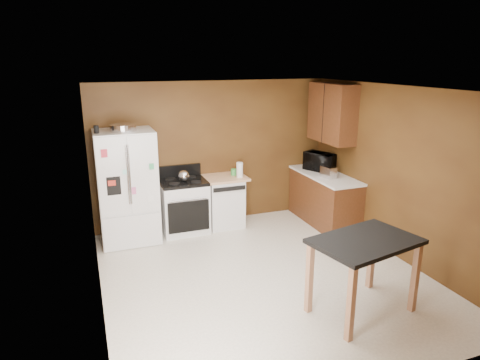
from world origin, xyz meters
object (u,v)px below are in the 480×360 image
kettle (184,176)px  green_canister (234,172)px  island (365,251)px  toaster (328,172)px  paper_towel (240,170)px  microwave (319,162)px  dishwasher (224,201)px  gas_range (184,205)px  refrigerator (127,187)px  pen_cup (96,129)px  roasting_pan (123,128)px

kettle → green_canister: (0.92, 0.12, -0.05)m
island → toaster: bearing=67.4°
paper_towel → toaster: size_ratio=1.00×
kettle → microwave: size_ratio=0.35×
kettle → toaster: 2.44m
dishwasher → paper_towel: bearing=-26.1°
paper_towel → gas_range: size_ratio=0.23×
kettle → microwave: bearing=-3.3°
paper_towel → refrigerator: (-1.88, 0.04, -0.12)m
kettle → microwave: microwave is taller
pen_cup → green_canister: (2.22, 0.25, -0.91)m
kettle → dishwasher: (0.72, 0.08, -0.54)m
refrigerator → kettle: bearing=0.2°
microwave → island: microwave is taller
dishwasher → pen_cup: bearing=-174.2°
green_canister → microwave: (1.55, -0.27, 0.10)m
dishwasher → island: size_ratio=0.68×
paper_towel → island: 3.03m
toaster → island: (-1.00, -2.41, -0.23)m
pen_cup → island: bearing=-47.5°
roasting_pan → microwave: roasting_pan is taller
paper_towel → roasting_pan: bearing=179.9°
roasting_pan → green_canister: bearing=5.1°
green_canister → dishwasher: (-0.20, -0.04, -0.49)m
microwave → gas_range: 2.55m
refrigerator → island: size_ratio=1.38×
green_canister → kettle: bearing=-172.3°
green_canister → gas_range: bearing=-175.9°
kettle → paper_towel: 0.97m
green_canister → microwave: 1.57m
kettle → dishwasher: 0.90m
kettle → gas_range: (-0.00, 0.06, -0.53)m
pen_cup → island: size_ratio=0.09×
pen_cup → refrigerator: (0.39, 0.12, -0.96)m
kettle → paper_towel: paper_towel is taller
green_canister → paper_towel: bearing=-73.6°
refrigerator → island: refrigerator is taller
paper_towel → island: paper_towel is taller
toaster → island: size_ratio=0.20×
kettle → refrigerator: bearing=-179.8°
roasting_pan → pen_cup: (-0.39, -0.08, 0.01)m
green_canister → island: green_canister is taller
microwave → dishwasher: bearing=58.2°
green_canister → island: 3.19m
toaster → microwave: (0.10, 0.48, 0.05)m
roasting_pan → dishwasher: roasting_pan is taller
kettle → gas_range: bearing=94.4°
dishwasher → microwave: bearing=-7.3°
pen_cup → dishwasher: pen_cup is taller
microwave → dishwasher: 1.86m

